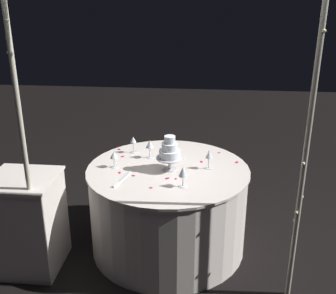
# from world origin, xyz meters

# --- Properties ---
(ground_plane) EXTENTS (12.00, 12.00, 0.00)m
(ground_plane) POSITION_xyz_m (0.00, 0.00, 0.00)
(ground_plane) COLOR black
(decorative_arch) EXTENTS (1.94, 0.06, 2.43)m
(decorative_arch) POSITION_xyz_m (0.00, 0.54, 1.54)
(decorative_arch) COLOR #B7B29E
(decorative_arch) RESTS_ON ground
(main_table) EXTENTS (1.34, 1.34, 0.74)m
(main_table) POSITION_xyz_m (0.00, 0.00, 0.37)
(main_table) COLOR silver
(main_table) RESTS_ON ground
(side_table) EXTENTS (0.51, 0.51, 0.78)m
(side_table) POSITION_xyz_m (1.08, 0.38, 0.39)
(side_table) COLOR silver
(side_table) RESTS_ON ground
(tiered_cake) EXTENTS (0.22, 0.22, 0.29)m
(tiered_cake) POSITION_xyz_m (-0.02, 0.02, 0.90)
(tiered_cake) COLOR silver
(tiered_cake) RESTS_ON main_table
(wine_glass_0) EXTENTS (0.06, 0.06, 0.15)m
(wine_glass_0) POSITION_xyz_m (0.34, -0.32, 0.85)
(wine_glass_0) COLOR silver
(wine_glass_0) RESTS_ON main_table
(wine_glass_1) EXTENTS (0.07, 0.07, 0.16)m
(wine_glass_1) POSITION_xyz_m (-0.14, 0.31, 0.85)
(wine_glass_1) COLOR silver
(wine_glass_1) RESTS_ON main_table
(wine_glass_2) EXTENTS (0.06, 0.06, 0.16)m
(wine_glass_2) POSITION_xyz_m (-0.33, -0.03, 0.86)
(wine_glass_2) COLOR silver
(wine_glass_2) RESTS_ON main_table
(wine_glass_3) EXTENTS (0.07, 0.07, 0.14)m
(wine_glass_3) POSITION_xyz_m (0.44, 0.01, 0.84)
(wine_glass_3) COLOR silver
(wine_glass_3) RESTS_ON main_table
(wine_glass_4) EXTENTS (0.07, 0.07, 0.16)m
(wine_glass_4) POSITION_xyz_m (0.18, -0.22, 0.86)
(wine_glass_4) COLOR silver
(wine_glass_4) RESTS_ON main_table
(cake_knife) EXTENTS (0.09, 0.29, 0.01)m
(cake_knife) POSITION_xyz_m (0.34, 0.26, 0.74)
(cake_knife) COLOR silver
(cake_knife) RESTS_ON main_table
(rose_petal_0) EXTENTS (0.02, 0.03, 0.00)m
(rose_petal_0) POSITION_xyz_m (-0.08, 0.19, 0.74)
(rose_petal_0) COLOR #C61951
(rose_petal_0) RESTS_ON main_table
(rose_petal_1) EXTENTS (0.04, 0.03, 0.00)m
(rose_petal_1) POSITION_xyz_m (0.26, 0.17, 0.74)
(rose_petal_1) COLOR #C61951
(rose_petal_1) RESTS_ON main_table
(rose_petal_2) EXTENTS (0.04, 0.04, 0.00)m
(rose_petal_2) POSITION_xyz_m (0.42, -0.21, 0.74)
(rose_petal_2) COLOR #C61951
(rose_petal_2) RESTS_ON main_table
(rose_petal_3) EXTENTS (0.04, 0.04, 0.00)m
(rose_petal_3) POSITION_xyz_m (0.49, -0.38, 0.74)
(rose_petal_3) COLOR #C61951
(rose_petal_3) RESTS_ON main_table
(rose_petal_4) EXTENTS (0.04, 0.04, 0.00)m
(rose_petal_4) POSITION_xyz_m (-0.05, -0.22, 0.74)
(rose_petal_4) COLOR #C61951
(rose_petal_4) RESTS_ON main_table
(rose_petal_5) EXTENTS (0.03, 0.02, 0.00)m
(rose_petal_5) POSITION_xyz_m (0.09, 0.36, 0.74)
(rose_petal_5) COLOR #C61951
(rose_petal_5) RESTS_ON main_table
(rose_petal_6) EXTENTS (0.04, 0.05, 0.00)m
(rose_petal_6) POSITION_xyz_m (-0.57, -0.18, 0.74)
(rose_petal_6) COLOR #C61951
(rose_petal_6) RESTS_ON main_table
(rose_petal_7) EXTENTS (0.03, 0.03, 0.00)m
(rose_petal_7) POSITION_xyz_m (-0.42, -0.38, 0.74)
(rose_petal_7) COLOR #C61951
(rose_petal_7) RESTS_ON main_table
(rose_petal_8) EXTENTS (0.03, 0.04, 0.00)m
(rose_petal_8) POSITION_xyz_m (0.38, 0.12, 0.74)
(rose_petal_8) COLOR #C61951
(rose_petal_8) RESTS_ON main_table
(rose_petal_9) EXTENTS (0.05, 0.05, 0.00)m
(rose_petal_9) POSITION_xyz_m (0.07, -0.49, 0.74)
(rose_petal_9) COLOR #C61951
(rose_petal_9) RESTS_ON main_table
(rose_petal_10) EXTENTS (0.05, 0.05, 0.00)m
(rose_petal_10) POSITION_xyz_m (-0.01, 0.19, 0.74)
(rose_petal_10) COLOR #C61951
(rose_petal_10) RESTS_ON main_table
(rose_petal_11) EXTENTS (0.03, 0.02, 0.00)m
(rose_petal_11) POSITION_xyz_m (0.04, -0.11, 0.74)
(rose_petal_11) COLOR #C61951
(rose_petal_11) RESTS_ON main_table
(rose_petal_12) EXTENTS (0.03, 0.04, 0.00)m
(rose_petal_12) POSITION_xyz_m (-0.27, -0.16, 0.74)
(rose_petal_12) COLOR #C61951
(rose_petal_12) RESTS_ON main_table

